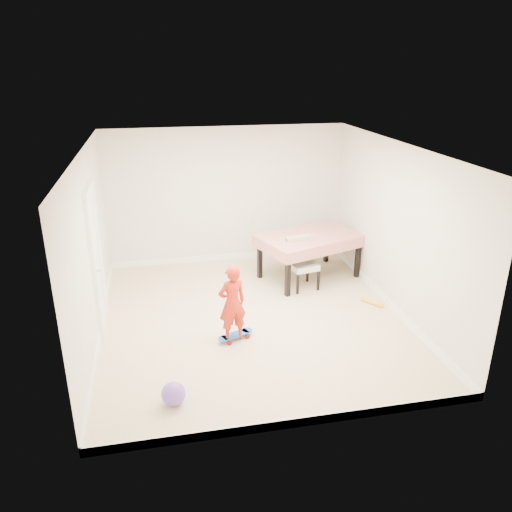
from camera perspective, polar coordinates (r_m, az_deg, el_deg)
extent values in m
plane|color=#C9B18C|center=(7.74, -0.43, -7.15)|extent=(5.00, 5.00, 0.00)
cube|color=white|center=(6.89, -0.49, 12.05)|extent=(4.50, 5.00, 0.04)
cube|color=beige|center=(9.55, -3.36, 6.83)|extent=(4.50, 0.04, 2.60)
cube|color=beige|center=(5.00, 5.09, -7.38)|extent=(4.50, 0.04, 2.60)
cube|color=beige|center=(7.15, -18.28, 0.66)|extent=(0.04, 5.00, 2.60)
cube|color=beige|center=(7.92, 15.59, 2.97)|extent=(0.04, 5.00, 2.60)
cube|color=white|center=(7.52, -17.77, -0.50)|extent=(0.11, 0.94, 2.11)
cube|color=white|center=(9.94, -3.22, -0.08)|extent=(4.50, 0.02, 0.12)
cube|color=white|center=(5.70, 4.69, -18.42)|extent=(4.50, 0.02, 0.12)
cube|color=white|center=(7.66, -17.28, -8.05)|extent=(0.02, 5.00, 0.12)
cube|color=white|center=(8.39, 14.82, -5.08)|extent=(0.02, 5.00, 0.12)
imported|color=red|center=(6.91, -2.74, -5.67)|extent=(0.46, 0.37, 1.12)
sphere|color=#6B4BB6|center=(6.01, -9.42, -15.28)|extent=(0.28, 0.28, 0.28)
cylinder|color=gold|center=(8.37, 13.08, -5.19)|extent=(0.28, 0.36, 0.06)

